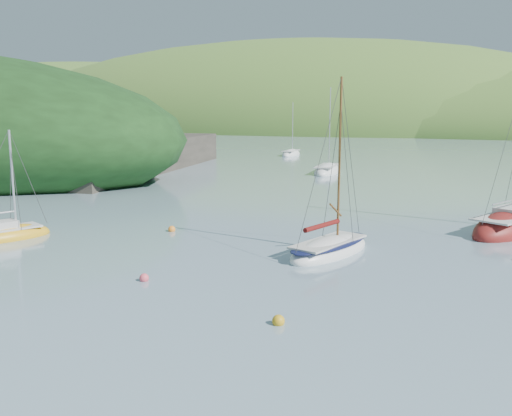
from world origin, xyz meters
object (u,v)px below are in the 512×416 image
at_px(distant_sloop_a, 327,171).
at_px(distant_sloop_c, 291,154).
at_px(daysailer_white, 329,249).
at_px(sailboat_yellow, 6,236).

bearing_deg(distant_sloop_a, distant_sloop_c, 115.06).
bearing_deg(daysailer_white, distant_sloop_a, 122.84).
bearing_deg(sailboat_yellow, distant_sloop_c, 117.31).
height_order(sailboat_yellow, distant_sloop_a, distant_sloop_a).
distance_m(daysailer_white, distant_sloop_c, 57.84).
xyz_separation_m(distant_sloop_a, distant_sloop_c, (-11.66, 19.96, -0.02)).
xyz_separation_m(sailboat_yellow, distant_sloop_a, (7.08, 37.74, 0.01)).
height_order(daysailer_white, sailboat_yellow, daysailer_white).
height_order(daysailer_white, distant_sloop_c, daysailer_white).
distance_m(daysailer_white, sailboat_yellow, 17.84).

